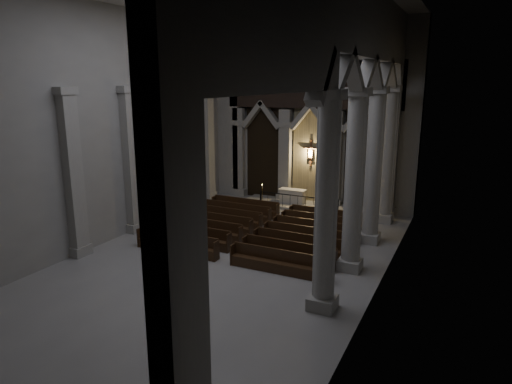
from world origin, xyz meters
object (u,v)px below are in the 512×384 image
altar (293,196)px  pews (259,232)px  worshipper (316,216)px  candle_stand_left (262,200)px  altar_rail (298,200)px  candle_stand_right (333,211)px

altar → pews: altar is taller
pews → worshipper: size_ratio=9.14×
candle_stand_left → worshipper: candle_stand_left is taller
altar_rail → pews: bearing=-90.0°
candle_stand_left → altar_rail: bearing=-2.6°
altar → candle_stand_right: size_ratio=1.51×
altar → worshipper: worshipper is taller
altar → candle_stand_right: 3.54m
candle_stand_left → worshipper: 5.28m
altar_rail → worshipper: (2.06, -2.34, -0.16)m
candle_stand_left → worshipper: (4.67, -2.46, 0.14)m
altar → worshipper: (2.95, -3.68, -0.07)m
altar → pews: size_ratio=0.18×
altar_rail → pews: (0.00, -5.91, -0.37)m
altar → worshipper: 4.72m
altar_rail → candle_stand_right: bearing=-0.9°
altar_rail → candle_stand_left: size_ratio=3.59×
candle_stand_left → pews: bearing=-66.6°
worshipper → altar: bearing=148.0°
candle_stand_right → pews: (-2.36, -5.87, 0.00)m
pews → altar_rail: bearing=90.0°
candle_stand_right → worshipper: candle_stand_right is taller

